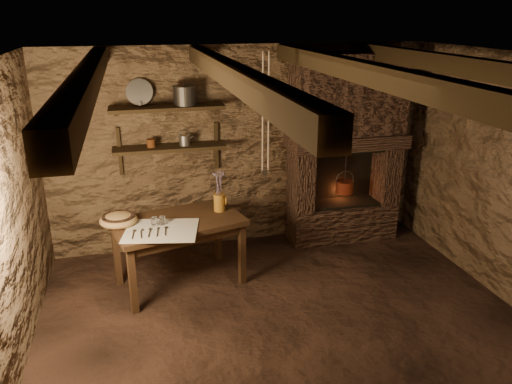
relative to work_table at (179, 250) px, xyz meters
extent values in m
plane|color=black|center=(0.87, -1.08, -0.40)|extent=(4.50, 4.50, 0.00)
cube|color=#493422|center=(0.87, 0.92, 0.80)|extent=(4.50, 0.04, 2.40)
cube|color=#493422|center=(0.87, -3.08, 0.80)|extent=(4.50, 0.04, 2.40)
cube|color=black|center=(0.87, -1.08, 2.00)|extent=(4.50, 4.00, 0.04)
cube|color=black|center=(-0.63, -1.08, 1.91)|extent=(0.14, 3.95, 0.16)
cube|color=black|center=(0.37, -1.08, 1.91)|extent=(0.14, 3.95, 0.16)
cube|color=black|center=(1.37, -1.08, 1.91)|extent=(0.14, 3.95, 0.16)
cube|color=black|center=(2.37, -1.08, 1.91)|extent=(0.14, 3.95, 0.16)
cube|color=black|center=(0.02, 0.76, 0.90)|extent=(1.25, 0.30, 0.04)
cube|color=black|center=(0.02, 0.76, 1.35)|extent=(1.25, 0.30, 0.04)
cube|color=#37241B|center=(2.12, 0.68, -0.17)|extent=(1.35, 0.45, 0.45)
cube|color=#37241B|center=(1.55, 0.68, 0.43)|extent=(0.23, 0.45, 0.75)
cube|color=#37241B|center=(2.68, 0.68, 0.43)|extent=(0.23, 0.45, 0.75)
cube|color=#37241B|center=(2.12, 0.65, 0.88)|extent=(1.43, 0.51, 0.16)
cube|color=#37241B|center=(2.12, 0.68, 1.43)|extent=(1.35, 0.45, 0.94)
cube|color=black|center=(2.12, 0.88, 0.43)|extent=(0.90, 0.06, 0.75)
cube|color=black|center=(0.00, 0.00, 0.31)|extent=(1.44, 1.04, 0.06)
cube|color=black|center=(0.00, 0.00, 0.23)|extent=(1.30, 0.90, 0.09)
cube|color=beige|center=(-0.18, -0.24, 0.34)|extent=(0.79, 0.69, 0.01)
cylinder|color=#9A641D|center=(0.46, 0.14, 0.43)|extent=(0.12, 0.12, 0.19)
torus|color=#9A641D|center=(0.53, 0.14, 0.45)|extent=(0.02, 0.10, 0.10)
ellipsoid|color=#A67F48|center=(-0.58, 0.03, 0.39)|extent=(0.43, 0.43, 0.13)
cylinder|color=#2F2D2A|center=(0.22, 0.76, 1.47)|extent=(0.30, 0.30, 0.19)
cylinder|color=#A4A49F|center=(-0.26, 0.86, 1.52)|extent=(0.31, 0.17, 0.29)
cylinder|color=#4F260F|center=(-0.18, 0.76, 0.97)|extent=(0.12, 0.12, 0.09)
cylinder|color=maroon|center=(2.11, 0.64, 0.30)|extent=(0.24, 0.24, 0.15)
torus|color=#2F2D2A|center=(2.11, 0.64, 0.39)|extent=(0.24, 0.01, 0.24)
cylinder|color=#2F2D2A|center=(2.11, 0.64, 0.54)|extent=(0.01, 0.01, 0.44)
camera|label=1|loc=(-0.36, -4.74, 2.35)|focal=35.00mm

